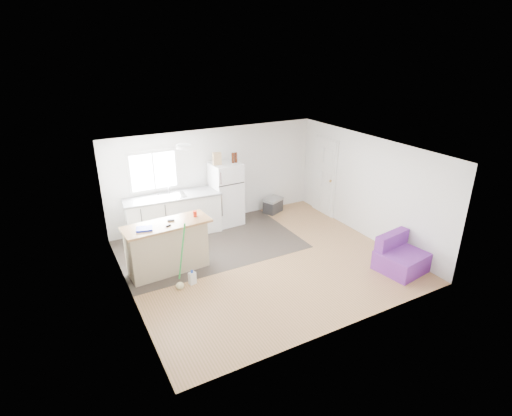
{
  "coord_description": "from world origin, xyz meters",
  "views": [
    {
      "loc": [
        -3.69,
        -6.46,
        4.29
      ],
      "look_at": [
        0.19,
        0.7,
        0.93
      ],
      "focal_mm": 28.0,
      "sensor_mm": 36.0,
      "label": 1
    }
  ],
  "objects": [
    {
      "name": "interior_door",
      "position": [
        2.72,
        1.55,
        1.02
      ],
      "size": [
        0.11,
        0.92,
        2.1
      ],
      "color": "white",
      "rests_on": "right_wall"
    },
    {
      "name": "bottle_left",
      "position": [
        0.31,
        2.1,
        1.72
      ],
      "size": [
        0.08,
        0.08,
        0.25
      ],
      "primitive_type": "cylinder",
      "rotation": [
        0.0,
        0.0,
        -0.08
      ],
      "color": "#3D190B",
      "rests_on": "refrigerator"
    },
    {
      "name": "room",
      "position": [
        0.0,
        0.0,
        1.2
      ],
      "size": [
        5.51,
        5.01,
        2.41
      ],
      "color": "olive",
      "rests_on": "ground"
    },
    {
      "name": "red_cup",
      "position": [
        -1.24,
        0.65,
        1.1
      ],
      "size": [
        0.1,
        0.1,
        0.12
      ],
      "primitive_type": "cylinder",
      "rotation": [
        0.0,
        0.0,
        0.21
      ],
      "color": "red",
      "rests_on": "peninsula"
    },
    {
      "name": "purple_seat",
      "position": [
        2.27,
        -1.61,
        0.26
      ],
      "size": [
        0.98,
        0.94,
        0.71
      ],
      "rotation": [
        0.0,
        0.0,
        0.14
      ],
      "color": "#792D93",
      "rests_on": "floor"
    },
    {
      "name": "kitchen_cabinets",
      "position": [
        -1.26,
        2.15,
        0.51
      ],
      "size": [
        2.3,
        0.87,
        1.3
      ],
      "rotation": [
        0.0,
        0.0,
        -0.08
      ],
      "color": "white",
      "rests_on": "floor"
    },
    {
      "name": "tool_b",
      "position": [
        -1.86,
        0.45,
        1.06
      ],
      "size": [
        0.11,
        0.08,
        0.03
      ],
      "primitive_type": "cube",
      "rotation": [
        0.0,
        0.0,
        0.4
      ],
      "color": "black",
      "rests_on": "peninsula"
    },
    {
      "name": "mop",
      "position": [
        -1.87,
        -0.13,
        0.23
      ],
      "size": [
        0.27,
        0.37,
        1.35
      ],
      "rotation": [
        0.0,
        0.0,
        0.32
      ],
      "color": "green",
      "rests_on": "floor"
    },
    {
      "name": "cleaner_jug",
      "position": [
        -1.64,
        -0.11,
        0.13
      ],
      "size": [
        0.15,
        0.12,
        0.29
      ],
      "rotation": [
        0.0,
        0.0,
        0.23
      ],
      "color": "white",
      "rests_on": "floor"
    },
    {
      "name": "cooler",
      "position": [
        1.54,
        2.21,
        0.2
      ],
      "size": [
        0.62,
        0.54,
        0.4
      ],
      "rotation": [
        0.0,
        0.0,
        0.42
      ],
      "color": "#2A2A2C",
      "rests_on": "floor"
    },
    {
      "name": "cardboard_box",
      "position": [
        -0.09,
        2.14,
        1.74
      ],
      "size": [
        0.21,
        0.13,
        0.3
      ],
      "primitive_type": "cube",
      "rotation": [
        0.0,
        0.0,
        -0.16
      ],
      "color": "tan",
      "rests_on": "refrigerator"
    },
    {
      "name": "ceiling_fixture",
      "position": [
        -1.2,
        1.2,
        2.36
      ],
      "size": [
        0.3,
        0.3,
        0.07
      ],
      "primitive_type": "cylinder",
      "color": "white",
      "rests_on": "ceiling"
    },
    {
      "name": "tool_a",
      "position": [
        -1.74,
        0.66,
        1.06
      ],
      "size": [
        0.15,
        0.08,
        0.03
      ],
      "primitive_type": "cube",
      "rotation": [
        0.0,
        0.0,
        -0.26
      ],
      "color": "black",
      "rests_on": "peninsula"
    },
    {
      "name": "peninsula",
      "position": [
        -1.88,
        0.59,
        0.53
      ],
      "size": [
        1.74,
        0.75,
        1.04
      ],
      "rotation": [
        0.0,
        0.0,
        0.06
      ],
      "color": "tan",
      "rests_on": "floor"
    },
    {
      "name": "window",
      "position": [
        -1.55,
        2.49,
        1.55
      ],
      "size": [
        1.18,
        0.06,
        0.98
      ],
      "color": "white",
      "rests_on": "back_wall"
    },
    {
      "name": "vinyl_zone",
      "position": [
        -0.73,
        1.25,
        0.0
      ],
      "size": [
        4.05,
        2.5,
        0.0
      ],
      "primitive_type": "cube",
      "color": "#322C25",
      "rests_on": "floor"
    },
    {
      "name": "refrigerator",
      "position": [
        0.13,
        2.15,
        0.8
      ],
      "size": [
        0.73,
        0.7,
        1.59
      ],
      "rotation": [
        0.0,
        0.0,
        0.05
      ],
      "color": "white",
      "rests_on": "floor"
    },
    {
      "name": "bottle_right",
      "position": [
        0.39,
        2.1,
        1.72
      ],
      "size": [
        0.07,
        0.07,
        0.25
      ],
      "primitive_type": "cylinder",
      "rotation": [
        0.0,
        0.0,
        -0.06
      ],
      "color": "#3D190B",
      "rests_on": "refrigerator"
    },
    {
      "name": "blue_tray",
      "position": [
        -2.3,
        0.51,
        1.06
      ],
      "size": [
        0.34,
        0.28,
        0.04
      ],
      "primitive_type": "cube",
      "rotation": [
        0.0,
        0.0,
        -0.22
      ],
      "color": "#1322BA",
      "rests_on": "peninsula"
    }
  ]
}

